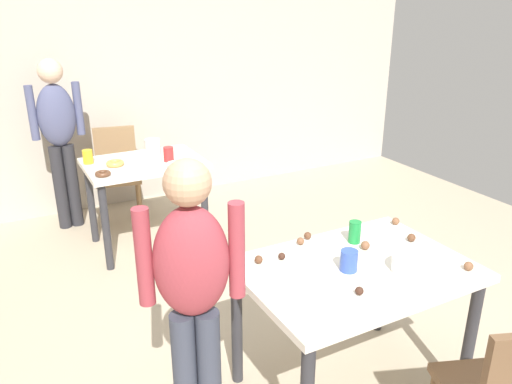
{
  "coord_description": "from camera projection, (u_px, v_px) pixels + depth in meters",
  "views": [
    {
      "loc": [
        -1.37,
        -1.82,
        1.99
      ],
      "look_at": [
        -0.04,
        0.69,
        0.9
      ],
      "focal_mm": 35.4,
      "sensor_mm": 36.0,
      "label": 1
    }
  ],
  "objects": [
    {
      "name": "fork_near",
      "position": [
        291.0,
        293.0,
        2.26
      ],
      "size": [
        0.17,
        0.02,
        0.01
      ],
      "primitive_type": "cube",
      "color": "silver",
      "rests_on": "dining_table_near"
    },
    {
      "name": "mixing_bowl",
      "position": [
        414.0,
        265.0,
        2.44
      ],
      "size": [
        0.21,
        0.21,
        0.08
      ],
      "primitive_type": "cylinder",
      "color": "white",
      "rests_on": "dining_table_near"
    },
    {
      "name": "cake_ball_0",
      "position": [
        301.0,
        241.0,
        2.71
      ],
      "size": [
        0.04,
        0.04,
        0.04
      ],
      "primitive_type": "sphere",
      "color": "brown",
      "rests_on": "dining_table_near"
    },
    {
      "name": "person_girl_near",
      "position": [
        193.0,
        289.0,
        2.13
      ],
      "size": [
        0.45,
        0.29,
        1.42
      ],
      "color": "#383D4C",
      "rests_on": "ground_plane"
    },
    {
      "name": "cup_far_0",
      "position": [
        169.0,
        154.0,
        4.09
      ],
      "size": [
        0.08,
        0.08,
        0.12
      ],
      "primitive_type": "cylinder",
      "color": "red",
      "rests_on": "dining_table_far"
    },
    {
      "name": "ground_plane",
      "position": [
        320.0,
        380.0,
        2.81
      ],
      "size": [
        6.4,
        6.4,
        0.0
      ],
      "primitive_type": "plane",
      "color": "tan"
    },
    {
      "name": "cup_near_0",
      "position": [
        349.0,
        261.0,
        2.44
      ],
      "size": [
        0.09,
        0.09,
        0.11
      ],
      "primitive_type": "cylinder",
      "color": "#3351B2",
      "rests_on": "dining_table_near"
    },
    {
      "name": "cake_ball_6",
      "position": [
        259.0,
        259.0,
        2.52
      ],
      "size": [
        0.04,
        0.04,
        0.04
      ],
      "primitive_type": "sphere",
      "color": "brown",
      "rests_on": "dining_table_near"
    },
    {
      "name": "person_adult_far",
      "position": [
        58.0,
        130.0,
        4.4
      ],
      "size": [
        0.45,
        0.21,
        1.53
      ],
      "color": "#28282D",
      "rests_on": "ground_plane"
    },
    {
      "name": "cake_ball_3",
      "position": [
        411.0,
        238.0,
        2.75
      ],
      "size": [
        0.05,
        0.05,
        0.05
      ],
      "primitive_type": "sphere",
      "color": "brown",
      "rests_on": "dining_table_near"
    },
    {
      "name": "cake_ball_2",
      "position": [
        365.0,
        245.0,
        2.66
      ],
      "size": [
        0.05,
        0.05,
        0.05
      ],
      "primitive_type": "sphere",
      "color": "brown",
      "rests_on": "dining_table_near"
    },
    {
      "name": "wall_back",
      "position": [
        139.0,
        73.0,
        4.98
      ],
      "size": [
        6.4,
        0.1,
        2.6
      ],
      "primitive_type": "cube",
      "color": "#BCB2A3",
      "rests_on": "ground_plane"
    },
    {
      "name": "cake_ball_4",
      "position": [
        359.0,
        291.0,
        2.25
      ],
      "size": [
        0.04,
        0.04,
        0.04
      ],
      "primitive_type": "sphere",
      "color": "#3D2319",
      "rests_on": "dining_table_near"
    },
    {
      "name": "dining_table_near",
      "position": [
        355.0,
        285.0,
        2.53
      ],
      "size": [
        1.12,
        0.79,
        0.75
      ],
      "color": "silver",
      "rests_on": "ground_plane"
    },
    {
      "name": "dining_table_far",
      "position": [
        145.0,
        176.0,
        4.16
      ],
      "size": [
        0.93,
        0.68,
        0.75
      ],
      "color": "silver",
      "rests_on": "ground_plane"
    },
    {
      "name": "donut_far_0",
      "position": [
        173.0,
        164.0,
        3.99
      ],
      "size": [
        0.11,
        0.11,
        0.03
      ],
      "primitive_type": "torus",
      "color": "white",
      "rests_on": "dining_table_far"
    },
    {
      "name": "cake_ball_7",
      "position": [
        469.0,
        266.0,
        2.45
      ],
      "size": [
        0.05,
        0.05,
        0.05
      ],
      "primitive_type": "sphere",
      "color": "brown",
      "rests_on": "dining_table_near"
    },
    {
      "name": "pitcher_far",
      "position": [
        153.0,
        152.0,
        4.0
      ],
      "size": [
        0.12,
        0.12,
        0.2
      ],
      "primitive_type": "cylinder",
      "color": "white",
      "rests_on": "dining_table_far"
    },
    {
      "name": "donut_far_1",
      "position": [
        115.0,
        163.0,
        3.99
      ],
      "size": [
        0.14,
        0.14,
        0.04
      ],
      "primitive_type": "torus",
      "color": "gold",
      "rests_on": "dining_table_far"
    },
    {
      "name": "soda_can",
      "position": [
        355.0,
        232.0,
        2.72
      ],
      "size": [
        0.07,
        0.07,
        0.12
      ],
      "primitive_type": "cylinder",
      "color": "#198438",
      "rests_on": "dining_table_near"
    },
    {
      "name": "cake_ball_1",
      "position": [
        282.0,
        256.0,
        2.56
      ],
      "size": [
        0.04,
        0.04,
        0.04
      ],
      "primitive_type": "sphere",
      "color": "#3D2319",
      "rests_on": "dining_table_near"
    },
    {
      "name": "cake_ball_5",
      "position": [
        396.0,
        221.0,
        2.95
      ],
      "size": [
        0.04,
        0.04,
        0.04
      ],
      "primitive_type": "sphere",
      "color": "brown",
      "rests_on": "dining_table_near"
    },
    {
      "name": "chair_far_table",
      "position": [
        117.0,
        168.0,
        4.75
      ],
      "size": [
        0.47,
        0.47,
        0.87
      ],
      "color": "olive",
      "rests_on": "ground_plane"
    },
    {
      "name": "donut_far_2",
      "position": [
        103.0,
        174.0,
        3.76
      ],
      "size": [
        0.12,
        0.12,
        0.03
      ],
      "primitive_type": "torus",
      "color": "brown",
      "rests_on": "dining_table_far"
    },
    {
      "name": "cake_ball_8",
      "position": [
        308.0,
        236.0,
        2.77
      ],
      "size": [
        0.04,
        0.04,
        0.04
      ],
      "primitive_type": "sphere",
      "color": "brown",
      "rests_on": "dining_table_near"
    },
    {
      "name": "cup_far_1",
      "position": [
        88.0,
        157.0,
        4.04
      ],
      "size": [
        0.08,
        0.08,
        0.11
      ],
      "primitive_type": "cylinder",
      "color": "yellow",
      "rests_on": "dining_table_far"
    }
  ]
}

